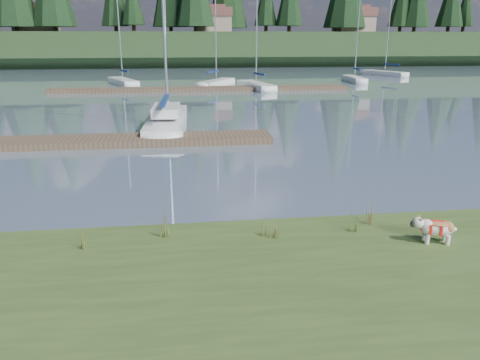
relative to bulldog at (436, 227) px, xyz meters
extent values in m
plane|color=slate|center=(-5.24, 33.26, -0.69)|extent=(200.00, 200.00, 0.00)
cube|color=#395121|center=(-5.24, -2.74, -0.52)|extent=(60.00, 9.00, 0.35)
cube|color=#1C3017|center=(-5.24, 76.26, 1.81)|extent=(200.00, 20.00, 5.00)
cylinder|color=silver|center=(-0.20, -0.06, -0.24)|extent=(0.10, 0.10, 0.21)
cylinder|color=silver|center=(-0.15, 0.15, -0.24)|extent=(0.10, 0.10, 0.21)
cylinder|color=silver|center=(0.21, -0.16, -0.24)|extent=(0.10, 0.10, 0.21)
cylinder|color=silver|center=(0.26, 0.05, -0.24)|extent=(0.10, 0.10, 0.21)
ellipsoid|color=silver|center=(0.04, -0.01, -0.02)|extent=(0.76, 0.50, 0.33)
ellipsoid|color=#A3663D|center=(0.04, -0.01, 0.09)|extent=(0.55, 0.43, 0.12)
ellipsoid|color=silver|center=(-0.37, 0.09, 0.09)|extent=(0.29, 0.30, 0.24)
cube|color=black|center=(-0.47, 0.12, 0.04)|extent=(0.10, 0.13, 0.09)
cube|color=silver|center=(-5.95, 16.15, -0.47)|extent=(2.19, 8.29, 0.70)
ellipsoid|color=silver|center=(-5.79, 20.26, -0.47)|extent=(1.88, 2.31, 0.70)
cube|color=navy|center=(-6.00, 14.94, 0.86)|extent=(0.35, 3.74, 0.20)
cube|color=silver|center=(-5.97, 15.69, 0.26)|extent=(1.42, 3.04, 0.45)
cube|color=#4C3D2C|center=(-9.24, 12.26, -0.54)|extent=(16.00, 2.00, 0.30)
cube|color=#4C3D2C|center=(-3.24, 33.26, -0.54)|extent=(26.00, 2.20, 0.30)
cube|color=silver|center=(-10.72, 39.49, -0.47)|extent=(3.69, 6.44, 0.70)
ellipsoid|color=silver|center=(-11.90, 42.44, -0.47)|extent=(1.93, 2.12, 0.70)
cylinder|color=silver|center=(-10.72, 39.49, 5.07)|extent=(0.12, 0.12, 9.93)
cube|color=navy|center=(-10.40, 38.69, 0.71)|extent=(1.12, 2.42, 0.20)
cube|color=silver|center=(-1.66, 37.16, -0.47)|extent=(4.10, 5.79, 0.70)
ellipsoid|color=silver|center=(-0.19, 39.72, -0.47)|extent=(1.92, 2.04, 0.70)
cylinder|color=silver|center=(-1.66, 37.16, 4.75)|extent=(0.12, 0.12, 9.29)
cube|color=navy|center=(-2.06, 36.46, 0.71)|extent=(1.34, 2.14, 0.20)
cube|color=silver|center=(1.70, 33.97, -0.47)|extent=(2.72, 6.53, 0.70)
ellipsoid|color=silver|center=(1.05, 37.09, -0.47)|extent=(1.71, 1.98, 0.70)
cylinder|color=silver|center=(1.70, 33.97, 5.00)|extent=(0.12, 0.12, 9.79)
cube|color=navy|center=(1.87, 33.12, 0.71)|extent=(0.71, 2.52, 0.20)
cube|color=silver|center=(12.99, 39.31, -0.47)|extent=(1.58, 5.43, 0.70)
ellipsoid|color=silver|center=(13.18, 41.98, -0.47)|extent=(1.27, 1.54, 0.70)
cylinder|color=silver|center=(12.99, 39.31, 4.24)|extent=(0.12, 0.12, 8.26)
cube|color=navy|center=(12.94, 38.58, 0.71)|extent=(0.35, 2.14, 0.20)
cube|color=silver|center=(19.64, 46.77, -0.47)|extent=(3.78, 6.21, 0.70)
ellipsoid|color=silver|center=(18.39, 49.59, -0.47)|extent=(1.91, 2.08, 0.70)
cylinder|color=silver|center=(19.64, 46.77, 4.71)|extent=(0.12, 0.12, 9.21)
cube|color=navy|center=(19.98, 46.00, 0.71)|extent=(1.18, 2.33, 0.20)
cone|color=#475B23|center=(-5.74, 1.05, -0.02)|extent=(0.03, 0.03, 0.66)
cone|color=brown|center=(-5.63, 0.98, -0.08)|extent=(0.03, 0.03, 0.53)
cone|color=#475B23|center=(-5.68, 1.08, 0.02)|extent=(0.03, 0.03, 0.72)
cone|color=brown|center=(-5.60, 1.02, -0.11)|extent=(0.03, 0.03, 0.46)
cone|color=#475B23|center=(-5.72, 0.97, -0.05)|extent=(0.03, 0.03, 0.59)
cone|color=#475B23|center=(-3.64, 0.80, -0.15)|extent=(0.03, 0.03, 0.38)
cone|color=brown|center=(-3.53, 0.73, -0.19)|extent=(0.03, 0.03, 0.31)
cone|color=#475B23|center=(-3.58, 0.83, -0.13)|extent=(0.03, 0.03, 0.42)
cone|color=brown|center=(-3.50, 0.77, -0.21)|extent=(0.03, 0.03, 0.27)
cone|color=#475B23|center=(-3.62, 0.72, -0.17)|extent=(0.03, 0.03, 0.35)
cone|color=#475B23|center=(-1.57, 0.83, -0.08)|extent=(0.03, 0.03, 0.54)
cone|color=brown|center=(-1.46, 0.76, -0.13)|extent=(0.03, 0.03, 0.43)
cone|color=#475B23|center=(-1.51, 0.86, -0.05)|extent=(0.03, 0.03, 0.59)
cone|color=brown|center=(-1.43, 0.80, -0.16)|extent=(0.03, 0.03, 0.37)
cone|color=#475B23|center=(-1.55, 0.75, -0.10)|extent=(0.03, 0.03, 0.48)
cone|color=#475B23|center=(-7.40, 0.67, -0.13)|extent=(0.03, 0.03, 0.43)
cone|color=brown|center=(-7.29, 0.60, -0.17)|extent=(0.03, 0.03, 0.35)
cone|color=#475B23|center=(-7.34, 0.70, -0.11)|extent=(0.03, 0.03, 0.48)
cone|color=brown|center=(-7.26, 0.64, -0.19)|extent=(0.03, 0.03, 0.30)
cone|color=#475B23|center=(-7.38, 0.59, -0.15)|extent=(0.03, 0.03, 0.39)
cone|color=#475B23|center=(-3.41, 0.68, -0.15)|extent=(0.03, 0.03, 0.39)
cone|color=brown|center=(-3.30, 0.61, -0.19)|extent=(0.03, 0.03, 0.31)
cone|color=#475B23|center=(-3.35, 0.71, -0.13)|extent=(0.03, 0.03, 0.42)
cone|color=brown|center=(-3.27, 0.65, -0.21)|extent=(0.03, 0.03, 0.27)
cone|color=#475B23|center=(-3.39, 0.60, -0.17)|extent=(0.03, 0.03, 0.35)
cone|color=#475B23|center=(-1.09, 1.18, -0.07)|extent=(0.03, 0.03, 0.55)
cone|color=brown|center=(-0.98, 1.11, -0.12)|extent=(0.03, 0.03, 0.44)
cone|color=#475B23|center=(-1.03, 1.21, -0.04)|extent=(0.03, 0.03, 0.61)
cone|color=brown|center=(-0.95, 1.15, -0.15)|extent=(0.03, 0.03, 0.39)
cone|color=#475B23|center=(-1.07, 1.10, -0.10)|extent=(0.03, 0.03, 0.50)
cube|color=#33281C|center=(-5.24, 1.66, -0.62)|extent=(60.00, 0.50, 0.14)
cylinder|color=#382619|center=(-30.24, 71.26, 5.21)|extent=(0.60, 0.60, 1.80)
cylinder|color=#382619|center=(-15.24, 75.26, 5.21)|extent=(0.60, 0.60, 1.80)
cylinder|color=#382619|center=(-2.24, 69.26, 5.21)|extent=(0.60, 0.60, 1.80)
cylinder|color=#382619|center=(9.76, 73.26, 5.21)|extent=(0.60, 0.60, 1.80)
cylinder|color=#382619|center=(22.76, 71.26, 5.21)|extent=(0.60, 0.60, 1.80)
cylinder|color=#382619|center=(36.76, 74.26, 5.21)|extent=(0.60, 0.60, 1.80)
cube|color=gray|center=(-27.24, 73.26, 5.71)|extent=(6.00, 5.00, 2.80)
cube|color=brown|center=(-27.24, 73.26, 7.81)|extent=(6.30, 5.30, 1.40)
cube|color=brown|center=(-27.24, 73.26, 8.61)|extent=(4.20, 3.60, 0.70)
cube|color=gray|center=(0.76, 74.26, 5.71)|extent=(6.00, 5.00, 2.80)
cube|color=brown|center=(0.76, 74.26, 7.81)|extent=(6.30, 5.30, 1.40)
cube|color=brown|center=(0.76, 74.26, 8.61)|extent=(4.20, 3.60, 0.70)
cube|color=gray|center=(24.76, 72.26, 5.71)|extent=(6.00, 5.00, 2.80)
cube|color=brown|center=(24.76, 72.26, 7.81)|extent=(6.30, 5.30, 1.40)
cube|color=brown|center=(24.76, 72.26, 8.61)|extent=(4.20, 3.60, 0.70)
camera|label=1|loc=(-5.30, -8.55, 3.86)|focal=35.00mm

